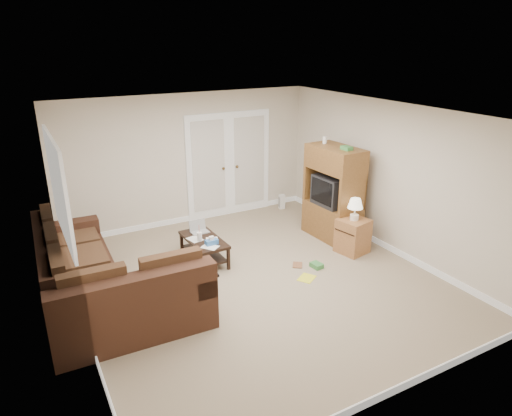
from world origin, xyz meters
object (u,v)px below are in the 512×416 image
sectional_sofa (99,284)px  tv_armoire (333,193)px  side_cabinet (353,233)px  coffee_table (204,248)px

sectional_sofa → tv_armoire: tv_armoire is taller
sectional_sofa → side_cabinet: bearing=-2.5°
sectional_sofa → side_cabinet: (4.09, -0.29, -0.01)m
tv_armoire → side_cabinet: 0.86m
coffee_table → tv_armoire: bearing=-6.4°
coffee_table → sectional_sofa: bearing=-162.5°
coffee_table → side_cabinet: bearing=-22.6°
side_cabinet → sectional_sofa: bearing=164.1°
tv_armoire → side_cabinet: tv_armoire is taller
coffee_table → tv_armoire: 2.51m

